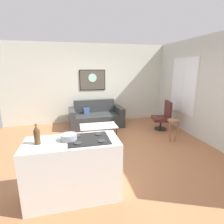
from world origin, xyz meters
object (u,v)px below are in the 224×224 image
(coffee_table, at_px, (98,127))
(bar_stool, at_px, (173,125))
(wall_painting, at_px, (93,80))
(couch, at_px, (96,118))
(soda_bottle, at_px, (37,135))
(armchair, at_px, (164,116))
(mixing_bowl, at_px, (69,137))

(coffee_table, height_order, bar_stool, bar_stool)
(bar_stool, bearing_deg, wall_painting, 128.18)
(couch, xyz_separation_m, bar_stool, (1.83, -1.78, 0.17))
(soda_bottle, bearing_deg, armchair, 36.45)
(couch, height_order, coffee_table, couch)
(armchair, bearing_deg, soda_bottle, -143.55)
(armchair, xyz_separation_m, soda_bottle, (-3.37, -2.49, 0.61))
(soda_bottle, bearing_deg, mixing_bowl, 4.83)
(coffee_table, relative_size, soda_bottle, 3.40)
(mixing_bowl, xyz_separation_m, wall_painting, (0.84, 3.89, 0.57))
(soda_bottle, xyz_separation_m, wall_painting, (1.27, 3.92, 0.49))
(wall_painting, bearing_deg, bar_stool, -51.82)
(bar_stool, distance_m, soda_bottle, 3.55)
(bar_stool, xyz_separation_m, soda_bottle, (-3.12, -1.57, 0.60))
(couch, relative_size, coffee_table, 1.84)
(couch, xyz_separation_m, wall_painting, (-0.02, 0.57, 1.25))
(bar_stool, relative_size, mixing_bowl, 2.59)
(coffee_table, height_order, armchair, armchair)
(armchair, bearing_deg, couch, 157.55)
(mixing_bowl, distance_m, wall_painting, 4.02)
(soda_bottle, bearing_deg, coffee_table, 60.51)
(couch, height_order, armchair, armchair)
(coffee_table, height_order, mixing_bowl, mixing_bowl)
(couch, height_order, soda_bottle, soda_bottle)
(coffee_table, distance_m, armchair, 2.23)
(couch, bearing_deg, mixing_bowl, -104.59)
(couch, height_order, bar_stool, couch)
(couch, xyz_separation_m, mixing_bowl, (-0.86, -3.31, 0.68))
(mixing_bowl, bearing_deg, coffee_table, 69.87)
(bar_stool, height_order, wall_painting, wall_painting)
(coffee_table, bearing_deg, bar_stool, -14.79)
(soda_bottle, bearing_deg, wall_painting, 72.04)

